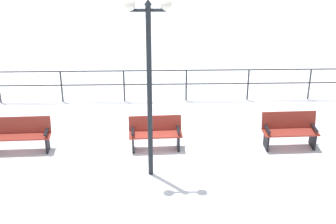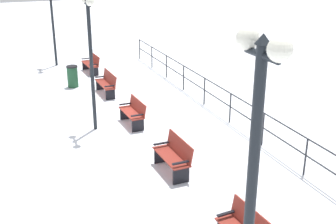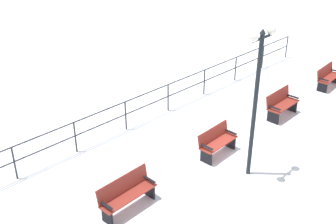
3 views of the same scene
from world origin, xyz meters
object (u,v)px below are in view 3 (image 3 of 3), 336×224
Objects in this scene: lamppost_middle at (258,80)px; bench_third at (217,141)px; bench_fourth at (281,104)px; bench_fifth at (328,77)px; bench_second at (127,193)px.

bench_third is at bearing 174.69° from lamppost_middle.
bench_fourth is at bearing 109.34° from lamppost_middle.
bench_third is 3.60m from bench_fourth.
bench_second is at bearing -93.94° from bench_fifth.
bench_fourth is at bearing 88.09° from bench_second.
lamppost_middle is at bearing 67.72° from bench_second.
bench_third is 0.96× the size of bench_fourth.
bench_second is 0.39× the size of lamppost_middle.
lamppost_middle is (1.38, -7.32, 2.50)m from bench_fifth.
bench_second reaches higher than bench_fifth.
bench_third is at bearing -93.86° from bench_fifth.
bench_second is 4.46m from lamppost_middle.
bench_fourth is 1.01× the size of bench_fifth.
lamppost_middle is at bearing -72.58° from bench_fourth.
bench_third is at bearing -91.82° from bench_fourth.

